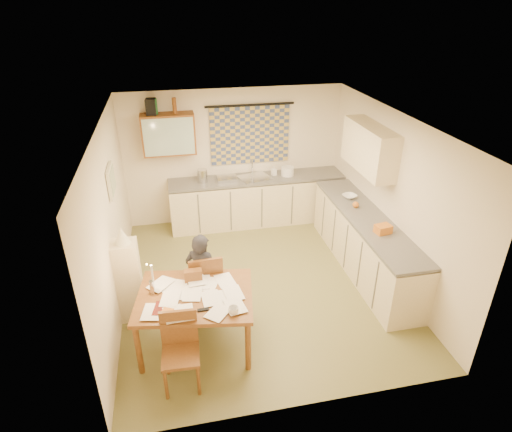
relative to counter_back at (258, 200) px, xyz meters
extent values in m
cube|color=olive|center=(-0.40, -1.95, -0.46)|extent=(4.00, 4.50, 0.02)
cube|color=white|center=(-0.40, -1.95, 2.06)|extent=(4.00, 4.50, 0.02)
cube|color=beige|center=(-0.40, 0.31, 0.80)|extent=(4.00, 0.02, 2.50)
cube|color=beige|center=(-0.40, -4.21, 0.80)|extent=(4.00, 0.02, 2.50)
cube|color=beige|center=(-2.41, -1.95, 0.80)|extent=(0.02, 4.50, 2.50)
cube|color=beige|center=(1.61, -1.95, 0.80)|extent=(0.02, 4.50, 2.50)
cube|color=#364572|center=(-0.10, 0.27, 1.20)|extent=(1.45, 0.03, 1.05)
cylinder|color=black|center=(-0.10, 0.25, 1.75)|extent=(1.60, 0.04, 0.04)
cube|color=#643511|center=(-1.55, 0.13, 1.35)|extent=(0.90, 0.34, 0.70)
cube|color=#99B2A5|center=(-1.55, -0.04, 1.35)|extent=(0.84, 0.02, 0.64)
cube|color=beige|center=(1.43, -1.40, 1.40)|extent=(0.34, 1.30, 0.70)
cube|color=beige|center=(-2.37, -1.55, 1.25)|extent=(0.04, 0.50, 0.40)
cube|color=beige|center=(-2.35, -1.55, 1.25)|extent=(0.01, 0.42, 0.32)
cube|color=beige|center=(0.00, 0.00, -0.02)|extent=(3.30, 0.60, 0.86)
cube|color=#52504C|center=(0.00, 0.00, 0.45)|extent=(3.30, 0.62, 0.04)
cube|color=beige|center=(1.30, -1.88, -0.02)|extent=(0.60, 2.95, 0.86)
cube|color=#52504C|center=(1.30, -1.88, 0.45)|extent=(0.62, 2.95, 0.04)
cube|color=white|center=(1.30, -2.98, -0.04)|extent=(0.54, 0.54, 0.82)
cube|color=black|center=(1.30, -2.98, 0.38)|extent=(0.52, 0.52, 0.03)
cube|color=silver|center=(-0.07, 0.00, 0.43)|extent=(0.65, 0.58, 0.10)
cylinder|color=silver|center=(-0.08, 0.18, 0.61)|extent=(0.04, 0.04, 0.28)
cube|color=silver|center=(-0.59, 0.00, 0.50)|extent=(0.35, 0.30, 0.06)
cylinder|color=silver|center=(-1.03, 0.00, 0.59)|extent=(0.23, 0.23, 0.24)
cylinder|color=white|center=(0.56, 0.00, 0.55)|extent=(0.29, 0.29, 0.16)
imported|color=white|center=(0.31, 0.05, 0.56)|extent=(0.13, 0.13, 0.18)
imported|color=white|center=(1.30, -1.18, 0.50)|extent=(0.36, 0.36, 0.06)
cube|color=#C96D1E|center=(1.30, -2.37, 0.53)|extent=(0.24, 0.20, 0.12)
sphere|color=#C96D1E|center=(1.25, -1.54, 0.52)|extent=(0.10, 0.10, 0.10)
cube|color=black|center=(-1.79, 0.13, 1.83)|extent=(0.18, 0.22, 0.26)
cylinder|color=#195926|center=(-1.73, 0.13, 1.83)|extent=(0.08, 0.08, 0.26)
cylinder|color=#643511|center=(-1.41, 0.13, 1.83)|extent=(0.08, 0.08, 0.26)
cube|color=brown|center=(-1.43, -3.02, 0.27)|extent=(1.52, 1.25, 0.05)
cube|color=brown|center=(-1.26, -2.43, 0.02)|extent=(0.46, 0.46, 0.04)
cube|color=brown|center=(-1.25, -2.63, 0.28)|extent=(0.44, 0.07, 0.48)
cube|color=brown|center=(-1.65, -3.65, -0.02)|extent=(0.43, 0.43, 0.04)
cube|color=brown|center=(-1.64, -3.46, 0.23)|extent=(0.41, 0.06, 0.45)
imported|color=black|center=(-1.29, -2.49, 0.18)|extent=(0.71, 0.68, 1.26)
cube|color=beige|center=(-2.24, -2.33, 0.13)|extent=(0.32, 0.30, 1.16)
cone|color=beige|center=(-2.24, -2.33, 0.82)|extent=(0.20, 0.20, 0.22)
cube|color=brown|center=(-1.42, -2.74, 0.38)|extent=(0.22, 0.10, 0.16)
imported|color=white|center=(-1.03, -3.46, 0.34)|extent=(0.16, 0.16, 0.09)
imported|color=maroon|center=(-1.90, -3.20, 0.31)|extent=(0.30, 0.34, 0.02)
imported|color=#C96D1E|center=(-1.83, -3.05, 0.31)|extent=(0.27, 0.31, 0.02)
cube|color=#C96D1E|center=(-1.75, -3.29, 0.32)|extent=(0.14, 0.13, 0.04)
cube|color=black|center=(-1.36, -3.33, 0.31)|extent=(0.13, 0.05, 0.02)
cylinder|color=silver|center=(-1.91, -2.89, 0.39)|extent=(0.07, 0.07, 0.18)
cylinder|color=white|center=(-1.89, -2.89, 0.59)|extent=(0.03, 0.03, 0.22)
sphere|color=#FFCC66|center=(-1.94, -2.88, 0.71)|extent=(0.02, 0.02, 0.02)
cube|color=white|center=(-1.24, -2.85, 0.30)|extent=(0.31, 0.35, 0.00)
cube|color=white|center=(-1.80, -2.73, 0.30)|extent=(0.34, 0.36, 0.00)
cube|color=white|center=(-1.03, -2.82, 0.30)|extent=(0.27, 0.33, 0.00)
cube|color=white|center=(-1.08, -3.15, 0.30)|extent=(0.22, 0.30, 0.00)
cube|color=white|center=(-1.32, -2.80, 0.31)|extent=(0.24, 0.32, 0.00)
cube|color=white|center=(-1.63, -2.84, 0.31)|extent=(0.31, 0.36, 0.00)
cube|color=white|center=(-1.56, -2.96, 0.31)|extent=(0.29, 0.35, 0.00)
cube|color=white|center=(-1.45, -3.01, 0.31)|extent=(0.27, 0.33, 0.00)
cube|color=white|center=(-1.25, -3.14, 0.31)|extent=(0.23, 0.31, 0.00)
cube|color=white|center=(-0.97, -3.11, 0.31)|extent=(0.25, 0.32, 0.00)
cube|color=white|center=(-1.19, -3.41, 0.31)|extent=(0.35, 0.36, 0.00)
cube|color=white|center=(-1.92, -3.26, 0.32)|extent=(0.27, 0.33, 0.00)
cube|color=white|center=(-0.99, -3.35, 0.32)|extent=(0.26, 0.33, 0.00)
cube|color=white|center=(-1.82, -2.76, 0.32)|extent=(0.36, 0.36, 0.00)
cube|color=white|center=(-1.57, -3.35, 0.32)|extent=(0.22, 0.30, 0.00)
cube|color=white|center=(-1.68, -3.35, 0.32)|extent=(0.25, 0.33, 0.00)
cube|color=white|center=(-1.39, -2.74, 0.32)|extent=(0.24, 0.31, 0.00)
cube|color=white|center=(-1.72, -3.07, 0.33)|extent=(0.27, 0.34, 0.00)
camera|label=1|loc=(-1.55, -7.17, 3.49)|focal=30.00mm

